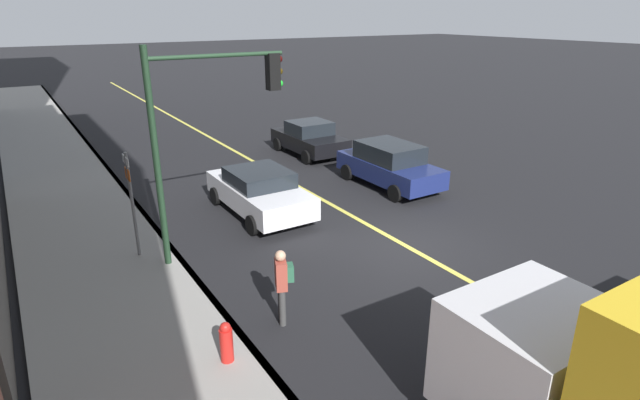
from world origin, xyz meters
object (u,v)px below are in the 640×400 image
(car_white, at_px, (259,191))
(fire_hydrant, at_px, (227,345))
(car_navy, at_px, (389,164))
(pedestrian_with_backpack, at_px, (282,281))
(traffic_light_mast, at_px, (208,117))
(car_black, at_px, (309,138))
(street_sign_post, at_px, (132,199))

(car_white, height_order, fire_hydrant, car_white)
(fire_hydrant, bearing_deg, car_navy, -54.65)
(pedestrian_with_backpack, height_order, traffic_light_mast, traffic_light_mast)
(car_black, xyz_separation_m, street_sign_post, (-6.48, 9.05, 0.95))
(street_sign_post, bearing_deg, car_navy, -82.78)
(car_white, xyz_separation_m, traffic_light_mast, (-2.14, 2.25, 2.94))
(car_white, xyz_separation_m, street_sign_post, (-1.28, 4.07, 0.95))
(street_sign_post, xyz_separation_m, fire_hydrant, (-5.17, -0.30, -1.23))
(car_white, relative_size, fire_hydrant, 4.62)
(traffic_light_mast, bearing_deg, car_white, -46.51)
(car_black, xyz_separation_m, fire_hydrant, (-11.66, 8.74, -0.28))
(car_white, relative_size, car_black, 1.10)
(car_white, relative_size, street_sign_post, 1.51)
(traffic_light_mast, distance_m, street_sign_post, 2.82)
(traffic_light_mast, bearing_deg, street_sign_post, 64.73)
(car_navy, distance_m, traffic_light_mast, 8.22)
(car_white, distance_m, fire_hydrant, 7.48)
(car_white, distance_m, street_sign_post, 4.37)
(traffic_light_mast, bearing_deg, fire_hydrant, 160.68)
(pedestrian_with_backpack, xyz_separation_m, street_sign_post, (4.45, 1.83, 0.74))
(fire_hydrant, bearing_deg, car_black, -36.87)
(pedestrian_with_backpack, xyz_separation_m, traffic_light_mast, (3.60, 0.01, 2.73))
(car_white, distance_m, traffic_light_mast, 4.27)
(car_navy, distance_m, pedestrian_with_backpack, 9.32)
(pedestrian_with_backpack, bearing_deg, fire_hydrant, 115.30)
(pedestrian_with_backpack, height_order, fire_hydrant, pedestrian_with_backpack)
(car_white, relative_size, car_navy, 1.02)
(pedestrian_with_backpack, bearing_deg, car_black, -33.43)
(car_black, xyz_separation_m, pedestrian_with_backpack, (-10.94, 7.22, 0.21))
(traffic_light_mast, bearing_deg, car_navy, -74.72)
(pedestrian_with_backpack, bearing_deg, traffic_light_mast, 0.20)
(pedestrian_with_backpack, relative_size, fire_hydrant, 1.75)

